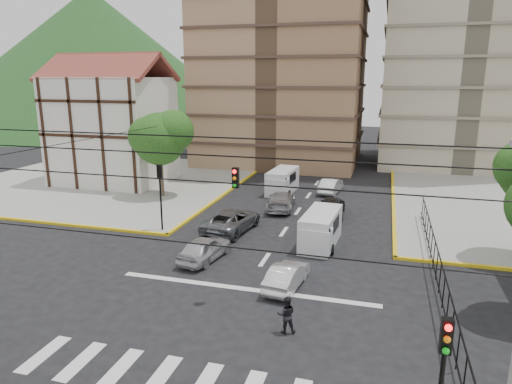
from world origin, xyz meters
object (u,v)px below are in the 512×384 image
(traffic_light_se, at_px, (442,372))
(traffic_light_nw, at_px, (160,186))
(pedestrian_crosswalk, at_px, (286,315))
(van_left_lane, at_px, (282,182))
(car_silver_front_left, at_px, (205,248))
(van_right_lane, at_px, (320,230))
(car_white_front_right, at_px, (287,276))

(traffic_light_se, relative_size, traffic_light_nw, 1.00)
(traffic_light_se, distance_m, pedestrian_crosswalk, 7.99)
(van_left_lane, xyz_separation_m, car_silver_front_left, (-0.82, -16.03, -0.33))
(traffic_light_se, bearing_deg, traffic_light_nw, 135.00)
(traffic_light_nw, bearing_deg, car_silver_front_left, -39.20)
(traffic_light_nw, bearing_deg, van_right_lane, 1.11)
(car_silver_front_left, bearing_deg, van_left_lane, -84.00)
(traffic_light_nw, relative_size, pedestrian_crosswalk, 2.82)
(van_right_lane, bearing_deg, car_silver_front_left, -142.48)
(traffic_light_se, distance_m, traffic_light_nw, 22.06)
(van_left_lane, relative_size, car_white_front_right, 1.29)
(traffic_light_nw, xyz_separation_m, car_silver_front_left, (4.55, -3.71, -2.43))
(car_silver_front_left, height_order, car_white_front_right, car_silver_front_left)
(van_left_lane, distance_m, car_silver_front_left, 16.06)
(van_right_lane, height_order, van_left_lane, van_left_lane)
(car_silver_front_left, relative_size, pedestrian_crosswalk, 2.57)
(traffic_light_se, bearing_deg, car_silver_front_left, 132.90)
(traffic_light_se, relative_size, van_left_lane, 0.92)
(traffic_light_se, xyz_separation_m, car_silver_front_left, (-11.05, 11.89, -2.43))
(traffic_light_se, xyz_separation_m, pedestrian_crosswalk, (-5.04, 5.75, -2.33))
(van_right_lane, bearing_deg, van_left_lane, 116.92)
(car_white_front_right, xyz_separation_m, pedestrian_crosswalk, (0.83, -3.99, 0.17))
(car_white_front_right, height_order, pedestrian_crosswalk, pedestrian_crosswalk)
(traffic_light_se, xyz_separation_m, van_left_lane, (-10.23, 27.92, -2.10))
(car_white_front_right, bearing_deg, traffic_light_nw, -23.96)
(van_right_lane, relative_size, pedestrian_crosswalk, 3.02)
(car_silver_front_left, bearing_deg, car_white_front_right, 166.37)
(van_right_lane, distance_m, pedestrian_crosswalk, 10.06)
(pedestrian_crosswalk, bearing_deg, car_white_front_right, -94.61)
(van_left_lane, relative_size, car_silver_front_left, 1.19)
(car_silver_front_left, bearing_deg, traffic_light_nw, -30.28)
(van_left_lane, distance_m, pedestrian_crosswalk, 22.77)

